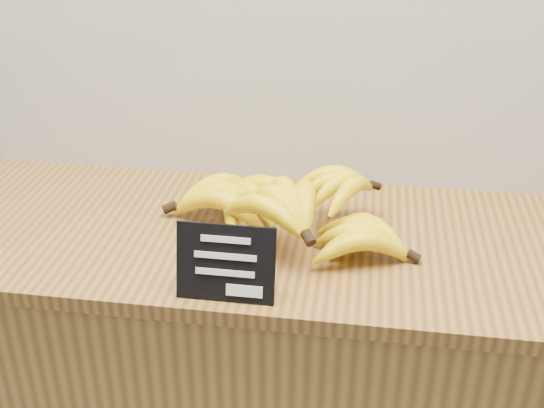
# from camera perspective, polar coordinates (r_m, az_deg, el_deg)

# --- Properties ---
(counter_top) EXTENTS (1.40, 0.54, 0.03)m
(counter_top) POSITION_cam_1_polar(r_m,az_deg,el_deg) (1.36, 0.32, -2.94)
(counter_top) COLOR olive
(counter_top) RESTS_ON counter
(chalkboard_sign) EXTENTS (0.17, 0.04, 0.13)m
(chalkboard_sign) POSITION_cam_1_polar(r_m,az_deg,el_deg) (1.13, -3.91, -4.98)
(chalkboard_sign) COLOR black
(chalkboard_sign) RESTS_ON counter_top
(banana_pile) EXTENTS (0.50, 0.38, 0.13)m
(banana_pile) POSITION_cam_1_polar(r_m,az_deg,el_deg) (1.33, 0.71, -0.11)
(banana_pile) COLOR yellow
(banana_pile) RESTS_ON counter_top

